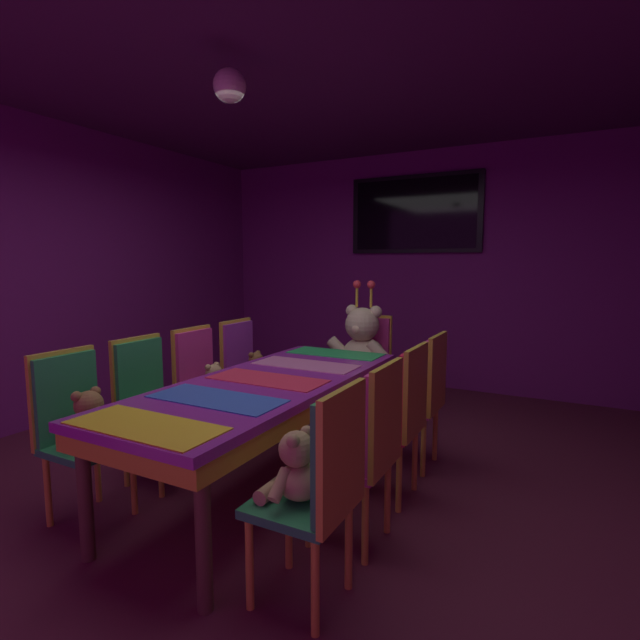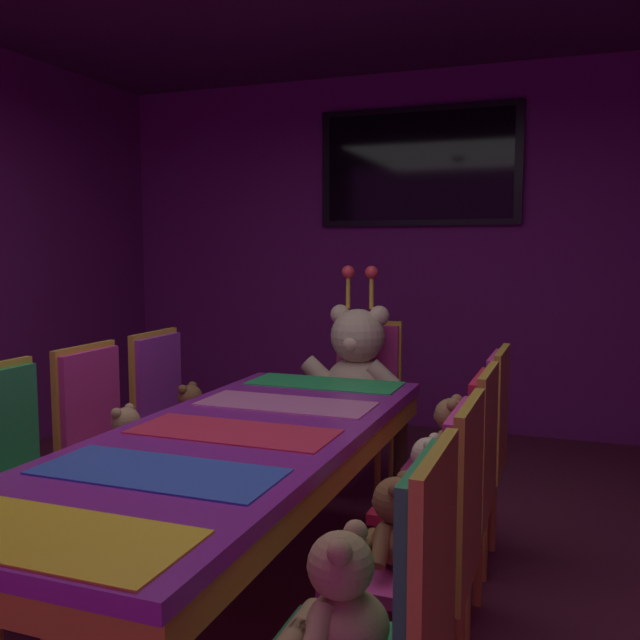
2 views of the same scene
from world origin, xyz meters
name	(u,v)px [view 1 (image 1 of 2)]	position (x,y,z in m)	size (l,w,h in m)	color
ground_plane	(269,489)	(0.00, 0.00, 0.00)	(7.90, 7.90, 0.00)	#591E33
wall_back	(416,269)	(0.00, 3.20, 1.40)	(5.20, 0.12, 2.80)	#721E72
wall_left	(20,272)	(-2.60, 0.00, 1.40)	(0.12, 6.40, 2.80)	#721E72
ceiling_panel	(263,39)	(0.00, 0.00, 2.80)	(5.20, 6.40, 0.04)	#4C1E4C
banquet_table	(268,393)	(0.00, 0.00, 0.65)	(0.90, 2.34, 0.75)	purple
chair_left_0	(74,417)	(-0.82, -0.79, 0.60)	(0.42, 0.41, 0.98)	#268C4C
teddy_left_0	(90,421)	(-0.67, -0.79, 0.60)	(0.26, 0.34, 0.32)	olive
chair_left_1	(146,394)	(-0.83, -0.25, 0.60)	(0.42, 0.41, 0.98)	#268C4C
chair_left_2	(200,377)	(-0.83, 0.29, 0.60)	(0.42, 0.41, 0.98)	#CC338C
teddy_left_2	(215,383)	(-0.69, 0.29, 0.57)	(0.22, 0.28, 0.26)	tan
chair_left_3	(243,364)	(-0.83, 0.85, 0.60)	(0.42, 0.41, 0.98)	purple
teddy_left_3	(257,369)	(-0.69, 0.85, 0.57)	(0.21, 0.28, 0.26)	brown
chair_right_0	(326,476)	(0.83, -0.79, 0.60)	(0.42, 0.41, 0.98)	#268C4C
teddy_right_0	(296,470)	(0.68, -0.79, 0.59)	(0.26, 0.34, 0.32)	tan
chair_right_1	(371,437)	(0.83, -0.27, 0.60)	(0.42, 0.41, 0.98)	#CC338C
teddy_right_1	(346,435)	(0.69, -0.27, 0.58)	(0.23, 0.30, 0.28)	brown
chair_right_2	(403,407)	(0.81, 0.29, 0.60)	(0.42, 0.41, 0.98)	red
teddy_right_2	(381,408)	(0.67, 0.29, 0.57)	(0.21, 0.27, 0.26)	beige
chair_right_3	(426,387)	(0.81, 0.82, 0.60)	(0.42, 0.41, 0.98)	#CC338C
teddy_right_3	(406,386)	(0.66, 0.82, 0.59)	(0.25, 0.32, 0.30)	#9E7247
throne_chair	(368,356)	(0.00, 1.71, 0.60)	(0.41, 0.42, 0.98)	#CC338C
king_teddy_bear	(362,344)	(0.00, 1.55, 0.73)	(0.67, 0.52, 0.86)	beige
wall_tv	(415,214)	(0.00, 3.11, 2.05)	(1.56, 0.06, 0.91)	black
pendant_light	(230,86)	(-0.20, -0.07, 2.55)	(0.20, 0.20, 0.20)	white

